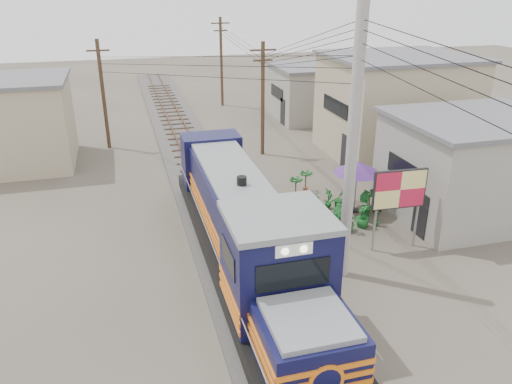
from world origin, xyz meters
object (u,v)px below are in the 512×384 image
object	(u,v)px
billboard	(399,192)
market_umbrella	(357,168)
vendor	(378,194)
locomotive	(246,232)

from	to	relation	value
billboard	market_umbrella	size ratio (longest dim) A/B	1.23
billboard	vendor	world-z (taller)	billboard
vendor	billboard	bearing A→B (deg)	74.75
billboard	market_umbrella	world-z (taller)	billboard
locomotive	billboard	distance (m)	6.42
locomotive	vendor	world-z (taller)	locomotive
billboard	vendor	size ratio (longest dim) A/B	1.91
locomotive	billboard	bearing A→B (deg)	2.27
locomotive	billboard	xyz separation A→B (m)	(6.37, 0.25, 0.79)
billboard	locomotive	bearing A→B (deg)	-174.82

